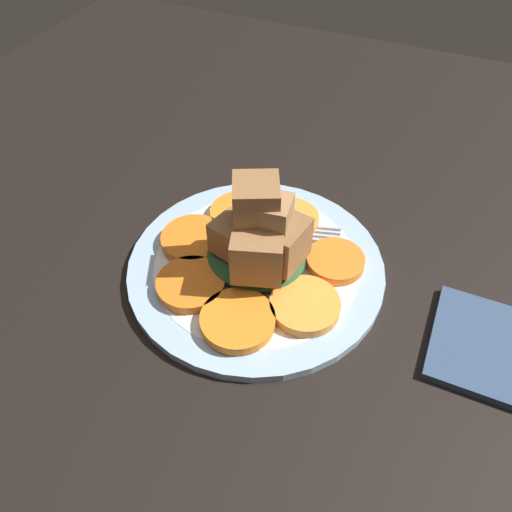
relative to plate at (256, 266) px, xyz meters
The scene contains 11 objects.
table_slab 1.52cm from the plate, ahead, with size 120.00×120.00×2.00cm, color black.
plate is the anchor object (origin of this frame).
carrot_slice_0 7.36cm from the plate, ahead, with size 6.85×6.85×1.03cm, color orange.
carrot_slice_1 7.28cm from the plate, 50.94° to the left, with size 6.75×6.75×1.03cm, color orange.
carrot_slice_2 7.90cm from the plate, 101.14° to the left, with size 6.99×6.99×1.03cm, color orange.
carrot_slice_3 7.57cm from the plate, 151.50° to the left, with size 6.75×6.75×1.03cm, color orange.
carrot_slice_4 8.18cm from the plate, 158.12° to the right, with size 5.95×5.95×1.03cm, color orange.
carrot_slice_5 7.25cm from the plate, 98.59° to the right, with size 6.27×6.27×1.03cm, color orange.
carrot_slice_6 7.27cm from the plate, 52.19° to the right, with size 6.75×6.75×1.03cm, color orange.
center_pile 4.51cm from the plate, 142.19° to the left, with size 10.28×9.81×10.36cm.
fork 5.00cm from the plate, 78.22° to the right, with size 17.11×6.33×0.40cm.
Camera 1 is at (-13.88, 31.80, 41.02)cm, focal length 35.00 mm.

